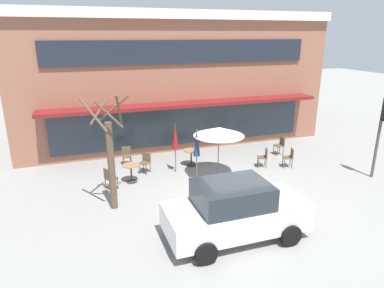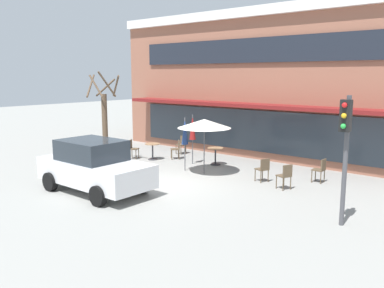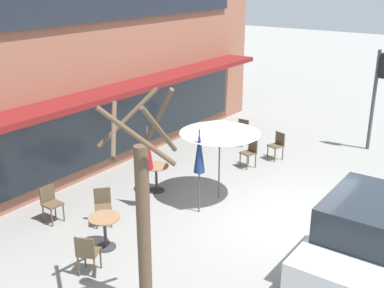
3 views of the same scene
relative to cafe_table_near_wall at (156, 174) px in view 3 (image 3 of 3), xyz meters
name	(u,v)px [view 3 (image 3 of 3)]	position (x,y,z in m)	size (l,w,h in m)	color
ground_plane	(288,224)	(0.39, -3.79, -0.52)	(80.00, 80.00, 0.00)	gray
building_facade	(18,45)	(0.39, 6.17, 2.96)	(16.33, 9.10, 6.95)	#935B47
cafe_table_near_wall	(156,174)	(0.00, 0.00, 0.00)	(0.70, 0.70, 0.76)	#333338
cafe_table_streetside	(105,227)	(-2.91, -0.96, 0.00)	(0.70, 0.70, 0.76)	#333338
patio_umbrella_green_folded	(147,149)	(-0.89, -0.49, 1.11)	(0.28, 0.28, 2.20)	#4C4C51
patio_umbrella_cream_folded	(199,152)	(-0.33, -1.67, 1.11)	(0.28, 0.28, 2.20)	#4C4C51
patio_umbrella_corner_open	(220,126)	(0.64, -1.63, 1.51)	(2.10, 2.10, 2.20)	#4C4C51
cafe_chair_0	(50,201)	(-2.80, 0.99, 0.01)	(0.42, 0.42, 0.89)	brown
cafe_chair_1	(103,204)	(-2.16, -0.13, 0.01)	(0.57, 0.57, 0.89)	brown
cafe_chair_2	(250,151)	(3.08, -1.23, 0.01)	(0.52, 0.52, 0.89)	brown
cafe_chair_3	(242,130)	(4.74, 0.03, 0.01)	(0.40, 0.40, 0.89)	brown
cafe_chair_4	(87,252)	(-3.83, -1.40, 0.01)	(0.53, 0.53, 0.89)	brown
cafe_chair_5	(277,144)	(4.17, -1.63, 0.01)	(0.52, 0.52, 0.89)	brown
parked_sedan	(370,238)	(-0.67, -5.95, 0.36)	(4.20, 2.03, 1.76)	silver
street_tree	(143,211)	(-3.85, -2.94, 1.38)	(1.61, 1.61, 4.06)	brown
traffic_light_pole	(379,84)	(6.87, -3.84, 1.78)	(0.26, 0.44, 3.40)	#47474C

